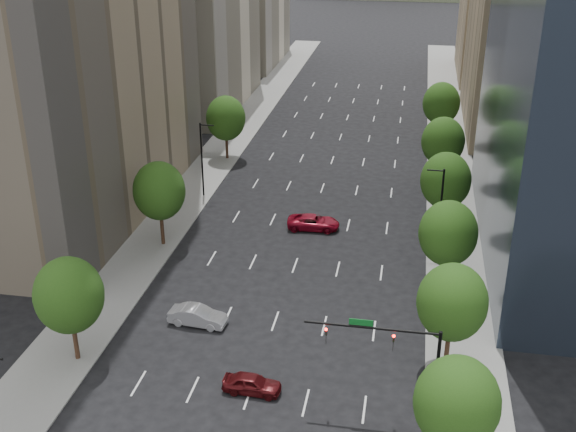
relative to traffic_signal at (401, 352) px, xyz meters
The scene contains 20 objects.
sidewalk_left 40.05m from the traffic_signal, 130.94° to the left, with size 6.00×200.00×0.15m, color slate.
sidewalk_right 30.84m from the traffic_signal, 80.59° to the left, with size 6.00×200.00×0.15m, color slate.
filler_left 111.86m from the traffic_signal, 108.53° to the left, with size 14.00×26.00×18.00m, color beige.
parking_tan_right 72.16m from the traffic_signal, 78.32° to the left, with size 14.00×30.00×30.00m, color #8C7759.
filler_right 104.05m from the traffic_signal, 82.00° to the left, with size 14.00×26.00×16.00m, color #8C7759.
tree_right_0 6.09m from the traffic_signal, 55.21° to the right, with size 5.20×5.20×8.39m.
tree_right_1 6.96m from the traffic_signal, 59.96° to the left, with size 5.20×5.20×8.75m.
tree_right_2 18.34m from the traffic_signal, 79.09° to the left, with size 5.20×5.20×8.61m.
tree_right_3 30.21m from the traffic_signal, 83.40° to the left, with size 5.20×5.20×8.89m.
tree_right_4 44.14m from the traffic_signal, 85.49° to the left, with size 5.20×5.20×8.46m.
tree_right_5 60.11m from the traffic_signal, 86.69° to the left, with size 5.20×5.20×8.75m.
tree_left_0 24.62m from the traffic_signal, behind, with size 5.20×5.20×8.75m.
tree_left_1 32.96m from the traffic_signal, 138.11° to the left, with size 5.20×5.20×8.97m.
tree_left_2 53.91m from the traffic_signal, 117.07° to the left, with size 5.20×5.20×8.68m.
streetlight_rn 25.17m from the traffic_signal, 83.37° to the left, with size 1.70×0.20×9.00m.
streetlight_ln 42.42m from the traffic_signal, 124.40° to the left, with size 1.70×0.20×9.00m.
traffic_signal is the anchor object (origin of this frame).
car_maroon 11.30m from the traffic_signal, behind, with size 1.72×4.27×1.46m, color #450B0E.
car_silver 19.27m from the traffic_signal, 153.42° to the left, with size 1.70×4.89×1.61m, color #A6A6AC.
car_red_far 30.47m from the traffic_signal, 109.30° to the left, with size 2.56×5.54×1.54m, color maroon.
Camera 1 is at (10.15, -10.59, 33.34)m, focal length 44.98 mm.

